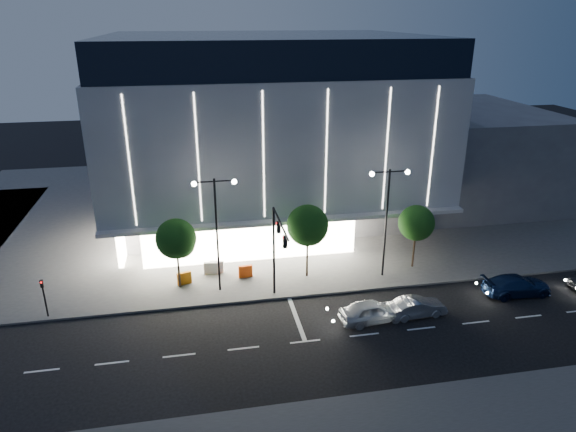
# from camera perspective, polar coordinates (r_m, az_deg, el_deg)

# --- Properties ---
(ground) EXTENTS (160.00, 160.00, 0.00)m
(ground) POSITION_cam_1_polar(r_m,az_deg,el_deg) (35.04, -1.90, -12.72)
(ground) COLOR black
(ground) RESTS_ON ground
(sidewalk_museum) EXTENTS (70.00, 40.00, 0.15)m
(sidewalk_museum) POSITION_cam_1_polar(r_m,az_deg,el_deg) (56.98, -0.63, 1.31)
(sidewalk_museum) COLOR #474747
(sidewalk_museum) RESTS_ON ground
(museum) EXTENTS (30.00, 25.80, 18.00)m
(museum) POSITION_cam_1_polar(r_m,az_deg,el_deg) (52.55, -2.54, 9.99)
(museum) COLOR #4C4C51
(museum) RESTS_ON ground
(annex_building) EXTENTS (16.00, 20.00, 10.00)m
(annex_building) POSITION_cam_1_polar(r_m,az_deg,el_deg) (62.49, 18.82, 6.70)
(annex_building) COLOR #4C4C51
(annex_building) RESTS_ON ground
(traffic_mast) EXTENTS (0.33, 5.89, 7.07)m
(traffic_mast) POSITION_cam_1_polar(r_m,az_deg,el_deg) (35.61, -1.23, -2.85)
(traffic_mast) COLOR black
(traffic_mast) RESTS_ON ground
(street_lamp_west) EXTENTS (3.16, 0.36, 9.00)m
(street_lamp_west) POSITION_cam_1_polar(r_m,az_deg,el_deg) (37.33, -7.98, -0.33)
(street_lamp_west) COLOR black
(street_lamp_west) RESTS_ON ground
(street_lamp_east) EXTENTS (3.16, 0.36, 9.00)m
(street_lamp_east) POSITION_cam_1_polar(r_m,az_deg,el_deg) (39.93, 10.97, 0.94)
(street_lamp_east) COLOR black
(street_lamp_east) RESTS_ON ground
(ped_signal_far) EXTENTS (0.22, 0.24, 3.00)m
(ped_signal_far) POSITION_cam_1_polar(r_m,az_deg,el_deg) (39.18, -25.49, -7.85)
(ped_signal_far) COLOR black
(ped_signal_far) RESTS_ON ground
(tree_left) EXTENTS (3.02, 3.02, 5.72)m
(tree_left) POSITION_cam_1_polar(r_m,az_deg,el_deg) (39.03, -12.28, -2.70)
(tree_left) COLOR black
(tree_left) RESTS_ON ground
(tree_mid) EXTENTS (3.25, 3.25, 6.15)m
(tree_mid) POSITION_cam_1_polar(r_m,az_deg,el_deg) (39.74, 2.22, -1.29)
(tree_mid) COLOR black
(tree_mid) RESTS_ON ground
(tree_right) EXTENTS (2.91, 2.91, 5.51)m
(tree_right) POSITION_cam_1_polar(r_m,az_deg,el_deg) (42.69, 14.08, -0.95)
(tree_right) COLOR black
(tree_right) RESTS_ON ground
(car_lead) EXTENTS (4.69, 2.30, 1.54)m
(car_lead) POSITION_cam_1_polar(r_m,az_deg,el_deg) (36.15, 9.29, -10.40)
(car_lead) COLOR #B2B6BA
(car_lead) RESTS_ON ground
(car_second) EXTENTS (4.16, 1.69, 1.34)m
(car_second) POSITION_cam_1_polar(r_m,az_deg,el_deg) (37.43, 14.14, -9.79)
(car_second) COLOR #A0A3A8
(car_second) RESTS_ON ground
(car_third) EXTENTS (5.20, 2.19, 1.50)m
(car_third) POSITION_cam_1_polar(r_m,az_deg,el_deg) (42.50, 24.07, -7.04)
(car_third) COLOR #15274F
(car_third) RESTS_ON ground
(barrier_a) EXTENTS (1.13, 0.54, 1.00)m
(barrier_a) POSITION_cam_1_polar(r_m,az_deg,el_deg) (40.83, -11.45, -6.80)
(barrier_a) COLOR orange
(barrier_a) RESTS_ON sidewalk_museum
(barrier_b) EXTENTS (1.12, 0.41, 1.00)m
(barrier_b) POSITION_cam_1_polar(r_m,az_deg,el_deg) (42.01, -8.57, -5.75)
(barrier_b) COLOR #BBBBBB
(barrier_b) RESTS_ON sidewalk_museum
(barrier_c) EXTENTS (1.12, 0.36, 1.00)m
(barrier_c) POSITION_cam_1_polar(r_m,az_deg,el_deg) (41.18, -4.75, -6.16)
(barrier_c) COLOR #FF4C0E
(barrier_c) RESTS_ON sidewalk_museum
(barrier_d) EXTENTS (1.13, 0.49, 1.00)m
(barrier_d) POSITION_cam_1_polar(r_m,az_deg,el_deg) (42.17, -7.90, -5.60)
(barrier_d) COLOR white
(barrier_d) RESTS_ON sidewalk_museum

